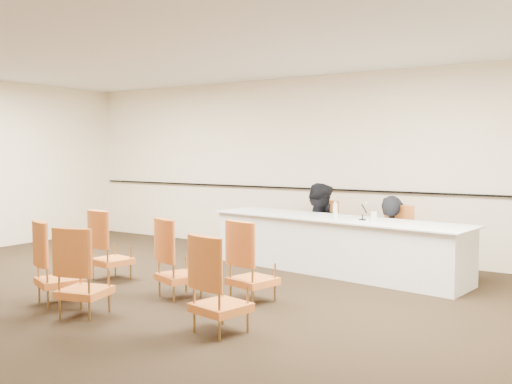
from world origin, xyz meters
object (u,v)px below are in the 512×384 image
(panelist_second, at_px, (319,239))
(coffee_cup, at_px, (374,217))
(water_bottle, at_px, (335,210))
(microphone, at_px, (363,211))
(panel_table, at_px, (334,245))
(panelist_main_chair, at_px, (392,239))
(drinking_glass, at_px, (336,215))
(aud_chair_front_mid, at_px, (180,258))
(aud_chair_front_left, at_px, (111,244))
(aud_chair_back_left, at_px, (59,262))
(panelist_main, at_px, (392,252))
(panelist_second_chair, at_px, (319,231))
(aud_chair_front_right, at_px, (253,261))
(aud_chair_back_right, at_px, (221,284))
(aud_chair_back_mid, at_px, (84,271))

(panelist_second, height_order, coffee_cup, panelist_second)
(water_bottle, bearing_deg, microphone, -13.25)
(panel_table, xyz_separation_m, panelist_main_chair, (0.68, 0.49, 0.08))
(drinking_glass, height_order, aud_chair_front_mid, aud_chair_front_mid)
(aud_chair_front_left, bearing_deg, water_bottle, 50.18)
(coffee_cup, xyz_separation_m, aud_chair_back_left, (-2.58, -3.06, -0.38))
(panel_table, bearing_deg, water_bottle, -1.31)
(panelist_main_chair, bearing_deg, aud_chair_back_left, -117.48)
(drinking_glass, bearing_deg, panel_table, 120.23)
(panelist_main_chair, relative_size, aud_chair_front_mid, 1.00)
(panelist_main, xyz_separation_m, panelist_main_chair, (0.00, 0.00, 0.20))
(panelist_second_chair, xyz_separation_m, aud_chair_front_left, (-1.76, -2.72, 0.00))
(panelist_main_chair, xyz_separation_m, drinking_glass, (-0.60, -0.63, 0.36))
(panel_table, xyz_separation_m, panelist_main, (0.68, 0.49, -0.12))
(drinking_glass, bearing_deg, aud_chair_back_left, -122.88)
(aud_chair_back_left, bearing_deg, drinking_glass, 78.81)
(coffee_cup, height_order, aud_chair_front_left, aud_chair_front_left)
(panelist_main_chair, distance_m, microphone, 0.78)
(panelist_second_chair, bearing_deg, aud_chair_front_mid, -89.04)
(water_bottle, relative_size, aud_chair_front_right, 0.24)
(panel_table, height_order, panelist_main, panelist_main)
(panelist_main_chair, relative_size, aud_chair_back_right, 1.00)
(microphone, height_order, aud_chair_front_right, microphone)
(panel_table, relative_size, panelist_main, 2.39)
(water_bottle, bearing_deg, panelist_second_chair, 131.69)
(aud_chair_back_right, bearing_deg, aud_chair_front_left, 170.01)
(panelist_main, height_order, panelist_second_chair, panelist_main)
(panelist_main_chair, bearing_deg, panelist_main, 0.00)
(aud_chair_front_right, distance_m, aud_chair_back_right, 1.15)
(panel_table, relative_size, drinking_glass, 39.33)
(panel_table, xyz_separation_m, aud_chair_back_left, (-1.92, -3.23, 0.08))
(panelist_main_chair, distance_m, aud_chair_back_mid, 4.37)
(aud_chair_front_left, bearing_deg, panelist_second, 65.98)
(panelist_main_chair, bearing_deg, aud_chair_front_right, -99.30)
(panelist_second, height_order, aud_chair_front_right, panelist_second)
(panel_table, xyz_separation_m, aud_chair_front_left, (-2.33, -2.06, 0.08))
(panelist_second, bearing_deg, microphone, 152.77)
(aud_chair_back_left, height_order, aud_chair_back_right, same)
(panelist_main, distance_m, aud_chair_front_left, 3.96)
(aud_chair_back_left, relative_size, aud_chair_back_right, 1.00)
(panelist_main_chair, relative_size, water_bottle, 4.12)
(aud_chair_front_left, bearing_deg, aud_chair_front_mid, -0.90)
(panelist_main, relative_size, water_bottle, 7.14)
(drinking_glass, height_order, aud_chair_front_right, aud_chair_front_right)
(microphone, height_order, aud_chair_back_mid, microphone)
(drinking_glass, bearing_deg, panelist_second_chair, 129.55)
(panelist_second_chair, relative_size, coffee_cup, 7.03)
(panelist_second_chair, bearing_deg, microphone, -28.82)
(panelist_main, height_order, aud_chair_front_mid, panelist_main)
(microphone, xyz_separation_m, aud_chair_front_right, (-0.54, -1.90, -0.44))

